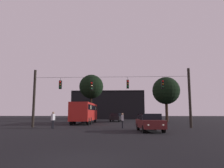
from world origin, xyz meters
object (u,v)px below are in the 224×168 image
pedestrian_crossing_right (53,119)px  tree_behind_building (166,91)px  pedestrian_crossing_center (156,120)px  tree_left_silhouette (91,87)px  car_far_left (116,117)px  city_bus (85,111)px  car_near_right (150,122)px  pedestrian_crossing_left (123,120)px

pedestrian_crossing_right → tree_behind_building: bearing=47.9°
pedestrian_crossing_center → pedestrian_crossing_right: pedestrian_crossing_right is taller
tree_left_silhouette → pedestrian_crossing_center: bearing=-62.2°
pedestrian_crossing_right → tree_left_silhouette: size_ratio=0.19×
pedestrian_crossing_right → car_far_left: bearing=73.2°
car_far_left → tree_behind_building: tree_behind_building is taller
city_bus → car_near_right: bearing=-58.9°
car_near_right → pedestrian_crossing_center: (1.15, 4.23, 0.04)m
car_near_right → tree_behind_building: bearing=74.8°
car_near_right → pedestrian_crossing_center: bearing=74.8°
pedestrian_crossing_right → tree_left_silhouette: tree_left_silhouette is taller
city_bus → tree_left_silhouette: tree_left_silhouette is taller
pedestrian_crossing_left → pedestrian_crossing_center: 3.57m
pedestrian_crossing_left → tree_left_silhouette: bearing=108.2°
city_bus → car_near_right: 15.80m
pedestrian_crossing_left → car_near_right: bearing=-57.2°
car_near_right → pedestrian_crossing_left: (-2.38, 3.69, 0.09)m
pedestrian_crossing_left → tree_behind_building: 17.49m
city_bus → tree_behind_building: tree_behind_building is taller
pedestrian_crossing_left → pedestrian_crossing_right: 7.12m
car_far_left → pedestrian_crossing_right: bearing=-106.8°
pedestrian_crossing_right → pedestrian_crossing_left: bearing=7.9°
pedestrian_crossing_center → tree_behind_building: (3.95, 14.61, 4.59)m
car_far_left → city_bus: bearing=-118.8°
city_bus → pedestrian_crossing_left: bearing=-59.6°
car_near_right → tree_behind_building: size_ratio=0.57×
pedestrian_crossing_left → city_bus: bearing=120.4°
car_near_right → car_far_left: 21.82m
car_near_right → pedestrian_crossing_left: size_ratio=2.83×
pedestrian_crossing_right → tree_behind_building: (14.54, 16.12, 4.46)m
tree_left_silhouette → car_near_right: bearing=-69.2°
car_near_right → pedestrian_crossing_right: size_ratio=2.62×
pedestrian_crossing_center → tree_left_silhouette: bearing=117.8°
car_far_left → pedestrian_crossing_center: 17.95m
city_bus → tree_behind_building: size_ratio=1.41×
car_near_right → pedestrian_crossing_center: car_near_right is taller
car_near_right → pedestrian_crossing_left: pedestrian_crossing_left is taller
pedestrian_crossing_center → tree_left_silhouette: tree_left_silhouette is taller
city_bus → car_near_right: size_ratio=2.47×
car_near_right → car_far_left: (-3.75, 21.49, 0.00)m
car_near_right → car_far_left: size_ratio=1.00×
city_bus → pedestrian_crossing_left: (5.76, -9.81, -0.98)m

